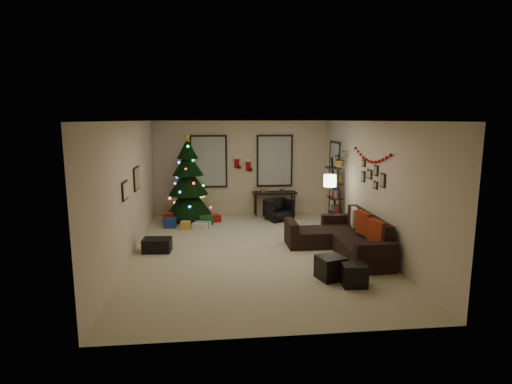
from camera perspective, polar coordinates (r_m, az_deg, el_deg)
The scene contains 29 objects.
floor at distance 8.76m, azimuth -0.23°, elevation -8.12°, with size 7.00×7.00×0.00m, color beige.
ceiling at distance 8.33m, azimuth -0.25°, elevation 9.82°, with size 7.00×7.00×0.00m, color white.
wall_back at distance 11.89m, azimuth -1.97°, elevation 3.36°, with size 5.00×5.00×0.00m, color beige.
wall_front at distance 5.05m, azimuth 3.84°, elevation -5.83°, with size 5.00×5.00×0.00m, color beige.
wall_left at distance 8.56m, azimuth -17.13°, elevation 0.30°, with size 7.00×7.00×0.00m, color beige.
wall_right at distance 9.04m, azimuth 15.73°, elevation 0.87°, with size 7.00×7.00×0.00m, color beige.
window_back_left at distance 11.81m, azimuth -6.58°, elevation 4.23°, with size 1.05×0.06×1.50m.
window_back_right at distance 11.95m, azimuth 2.60°, elevation 4.35°, with size 1.05×0.06×1.50m.
window_right_wall at distance 11.40m, azimuth 10.89°, elevation 3.65°, with size 0.06×0.90×1.30m.
christmas_tree at distance 11.33m, azimuth -9.37°, elevation 1.11°, with size 1.30×1.30×2.41m.
presents at distance 10.89m, azimuth -8.98°, elevation -4.03°, with size 1.50×1.01×0.28m.
sofa at distance 8.83m, azimuth 12.20°, elevation -6.42°, with size 1.67×2.44×0.82m.
pillow_red_a at distance 8.09m, azimuth 16.42°, elevation -5.36°, with size 0.12×0.45×0.45m, color maroon.
pillow_red_b at distance 8.71m, azimuth 14.71°, elevation -4.19°, with size 0.12×0.46×0.46m, color maroon.
pillow_cream at distance 9.22m, azimuth 13.47°, elevation -3.41°, with size 0.11×0.39×0.39m, color beige.
ottoman_near at distance 7.35m, azimuth 10.28°, elevation -10.27°, with size 0.42×0.42×0.40m, color black.
ottoman_far at distance 7.15m, azimuth 13.41°, elevation -11.08°, with size 0.40×0.40×0.37m, color black.
desk at distance 11.83m, azimuth 2.58°, elevation -0.37°, with size 1.26×0.45×0.68m.
desk_chair at distance 11.26m, azimuth 3.14°, elevation -2.43°, with size 0.59×0.55×0.61m, color black.
bookshelf at distance 10.77m, azimuth 11.01°, elevation -0.20°, with size 0.30×0.52×1.76m.
potted_plant at distance 10.39m, azimuth 11.62°, elevation 4.86°, with size 0.48×0.41×0.53m, color #4C4C4C.
floor_lamp at distance 10.02m, azimuth 10.20°, elevation 1.02°, with size 0.30×0.30×1.42m.
art_map at distance 9.24m, azimuth -16.22°, elevation 1.82°, with size 0.04×0.60×0.50m.
art_abstract at distance 8.04m, azimuth -17.72°, elevation 0.19°, with size 0.04×0.45×0.35m.
gallery at distance 8.94m, azimuth 15.85°, elevation 2.20°, with size 0.03×1.25×0.54m.
garland at distance 8.93m, azimuth 15.66°, elevation 4.81°, with size 0.08×1.90×0.30m, color #A5140C, non-canonical shape.
stocking_left at distance 11.81m, azimuth -2.64°, elevation 4.17°, with size 0.20×0.05×0.36m.
stocking_right at distance 11.83m, azimuth -1.04°, elevation 3.80°, with size 0.20×0.05×0.36m.
storage_bin at distance 8.89m, azimuth -13.55°, elevation -7.17°, with size 0.57×0.38×0.29m, color black.
Camera 1 is at (-0.85, -8.28, 2.73)m, focal length 28.85 mm.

